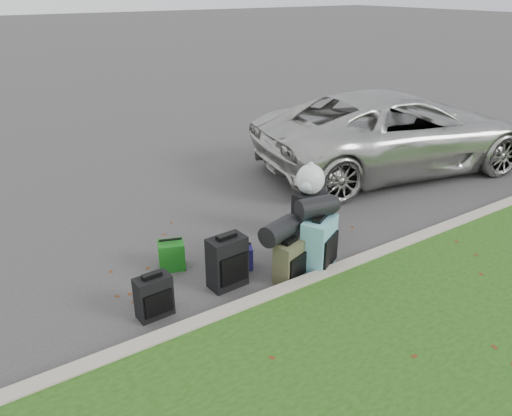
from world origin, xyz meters
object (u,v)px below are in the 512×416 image
suitcase_small_black (154,297)px  tote_green (172,255)px  suv (396,131)px  tote_navy (241,257)px  suitcase_olive (289,262)px  suitcase_large_black_left (227,262)px  suitcase_teal (319,245)px  suitcase_large_black_right (309,215)px

suitcase_small_black → tote_green: bearing=52.2°
suv → suitcase_small_black: (-5.57, -1.81, -0.49)m
suitcase_small_black → tote_navy: bearing=11.9°
suv → suitcase_small_black: 5.88m
suitcase_small_black → suitcase_olive: 1.60m
suitcase_small_black → suitcase_large_black_left: (0.93, 0.07, 0.08)m
suitcase_olive → tote_green: (-1.03, 1.02, -0.07)m
tote_green → tote_navy: (0.71, -0.46, -0.03)m
suv → suitcase_large_black_left: bearing=122.3°
suitcase_large_black_left → tote_green: 0.81m
suv → suitcase_small_black: suv is taller
suv → tote_green: 5.15m
suitcase_olive → suitcase_teal: 0.43m
suitcase_small_black → suv: bearing=15.7°
suitcase_large_black_left → tote_green: suitcase_large_black_left is taller
suitcase_teal → tote_green: bearing=116.7°
suitcase_large_black_left → suitcase_olive: bearing=-28.3°
suv → suitcase_olive: size_ratio=10.43×
suitcase_small_black → suitcase_large_black_right: size_ratio=0.70×
suv → suitcase_large_black_left: size_ratio=8.43×
suitcase_large_black_left → suitcase_teal: 1.13m
suv → suitcase_large_black_right: suv is taller
suitcase_olive → tote_navy: bearing=101.9°
suitcase_large_black_left → suitcase_olive: size_ratio=1.24×
suv → suitcase_teal: (-3.57, -2.06, -0.38)m
suitcase_teal → tote_green: 1.79m
suitcase_small_black → suitcase_olive: size_ratio=0.93×
suitcase_teal → suv: bearing=2.2°
suitcase_large_black_left → tote_green: size_ratio=1.76×
suitcase_small_black → suitcase_teal: bearing=-9.4°
suv → tote_green: suv is taller
suitcase_large_black_right → tote_green: 1.94m
suitcase_large_black_right → tote_navy: size_ratio=2.33×
suitcase_teal → tote_green: size_ratio=1.97×
suitcase_large_black_left → suitcase_olive: suitcase_large_black_left is taller
suv → tote_green: bearing=113.3°
suitcase_teal → suitcase_large_black_left: bearing=135.7°
suitcase_small_black → tote_green: 0.97m
suitcase_small_black → tote_navy: 1.32m
suitcase_large_black_right → tote_green: size_ratio=1.89×
suitcase_large_black_right → suitcase_large_black_left: bearing=-174.1°
suitcase_olive → tote_navy: suitcase_olive is taller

